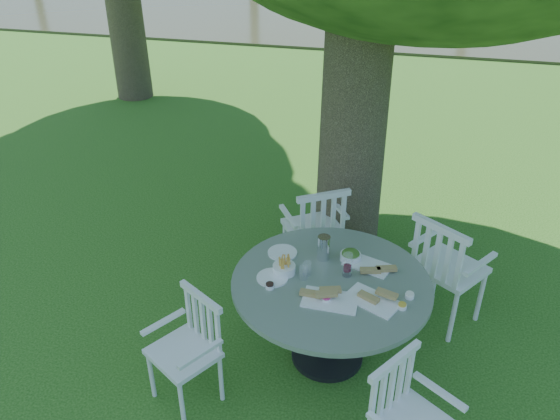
{
  "coord_description": "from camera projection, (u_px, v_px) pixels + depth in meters",
  "views": [
    {
      "loc": [
        0.97,
        -3.65,
        3.17
      ],
      "look_at": [
        0.0,
        0.2,
        0.85
      ],
      "focal_mm": 35.0,
      "sensor_mm": 36.0,
      "label": 1
    }
  ],
  "objects": [
    {
      "name": "chair_ne",
      "position": [
        443.0,
        265.0,
        4.36
      ],
      "size": [
        0.69,
        0.68,
        1.01
      ],
      "rotation": [
        0.0,
        0.0,
        -3.76
      ],
      "color": "white",
      "rests_on": "ground"
    },
    {
      "name": "chair_sw",
      "position": [
        192.0,
        341.0,
        3.76
      ],
      "size": [
        0.57,
        0.56,
        0.84
      ],
      "rotation": [
        0.0,
        0.0,
        -0.55
      ],
      "color": "white",
      "rests_on": "ground"
    },
    {
      "name": "tableware",
      "position": [
        326.0,
        270.0,
        3.98
      ],
      "size": [
        1.13,
        0.73,
        0.2
      ],
      "color": "white",
      "rests_on": "table"
    },
    {
      "name": "ground",
      "position": [
        275.0,
        303.0,
        4.86
      ],
      "size": [
        140.0,
        140.0,
        0.0
      ],
      "primitive_type": "plane",
      "color": "#17430E",
      "rests_on": "ground"
    },
    {
      "name": "chair_nw",
      "position": [
        317.0,
        227.0,
        4.9
      ],
      "size": [
        0.66,
        0.65,
        0.96
      ],
      "rotation": [
        0.0,
        0.0,
        -2.57
      ],
      "color": "white",
      "rests_on": "ground"
    },
    {
      "name": "chair_se",
      "position": [
        403.0,
        413.0,
        3.22
      ],
      "size": [
        0.59,
        0.6,
        0.87
      ],
      "rotation": [
        0.0,
        0.0,
        0.98
      ],
      "color": "white",
      "rests_on": "ground"
    },
    {
      "name": "table",
      "position": [
        330.0,
        295.0,
        4.0
      ],
      "size": [
        1.45,
        1.45,
        0.75
      ],
      "color": "black",
      "rests_on": "ground"
    }
  ]
}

